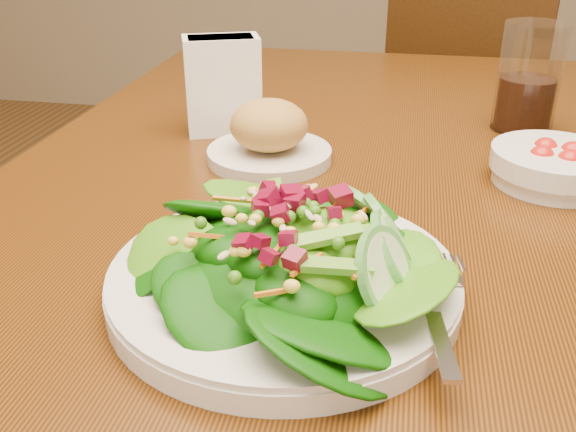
{
  "coord_description": "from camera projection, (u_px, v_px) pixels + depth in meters",
  "views": [
    {
      "loc": [
        0.05,
        -0.71,
        1.06
      ],
      "look_at": [
        -0.04,
        -0.23,
        0.81
      ],
      "focal_mm": 40.0,
      "sensor_mm": 36.0,
      "label": 1
    }
  ],
  "objects": [
    {
      "name": "dining_table",
      "position": [
        357.0,
        253.0,
        0.82
      ],
      "size": [
        0.9,
        1.4,
        0.75
      ],
      "color": "#592A0A",
      "rests_on": "ground_plane"
    },
    {
      "name": "napkin_holder",
      "position": [
        223.0,
        83.0,
        0.9
      ],
      "size": [
        0.12,
        0.09,
        0.13
      ],
      "rotation": [
        0.0,
        0.0,
        0.36
      ],
      "color": "white",
      "rests_on": "dining_table"
    },
    {
      "name": "chair_far",
      "position": [
        463.0,
        133.0,
        1.76
      ],
      "size": [
        0.5,
        0.5,
        0.88
      ],
      "rotation": [
        0.0,
        0.0,
        2.88
      ],
      "color": "#321C07",
      "rests_on": "ground_plane"
    },
    {
      "name": "salad_plate",
      "position": [
        296.0,
        262.0,
        0.54
      ],
      "size": [
        0.3,
        0.3,
        0.09
      ],
      "rotation": [
        0.0,
        0.0,
        -0.03
      ],
      "color": "silver",
      "rests_on": "dining_table"
    },
    {
      "name": "drinking_glass",
      "position": [
        528.0,
        85.0,
        0.91
      ],
      "size": [
        0.09,
        0.09,
        0.15
      ],
      "color": "silver",
      "rests_on": "dining_table"
    },
    {
      "name": "tomato_bowl",
      "position": [
        555.0,
        166.0,
        0.75
      ],
      "size": [
        0.15,
        0.15,
        0.05
      ],
      "color": "silver",
      "rests_on": "dining_table"
    },
    {
      "name": "bread_plate",
      "position": [
        269.0,
        136.0,
        0.81
      ],
      "size": [
        0.16,
        0.16,
        0.08
      ],
      "color": "silver",
      "rests_on": "dining_table"
    }
  ]
}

